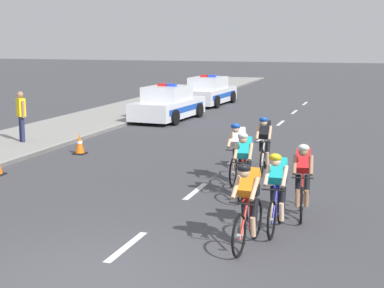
# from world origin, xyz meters

# --- Properties ---
(ground_plane) EXTENTS (160.00, 160.00, 0.00)m
(ground_plane) POSITION_xyz_m (0.00, 0.00, 0.00)
(ground_plane) COLOR #424247
(sidewalk_slab) EXTENTS (3.64, 60.00, 0.12)m
(sidewalk_slab) POSITION_xyz_m (-7.68, 14.00, 0.06)
(sidewalk_slab) COLOR gray
(sidewalk_slab) RESTS_ON ground
(kerb_edge) EXTENTS (0.16, 60.00, 0.13)m
(kerb_edge) POSITION_xyz_m (-5.94, 14.00, 0.07)
(kerb_edge) COLOR #9E9E99
(kerb_edge) RESTS_ON ground
(lane_markings_centre) EXTENTS (0.14, 29.60, 0.01)m
(lane_markings_centre) POSITION_xyz_m (0.00, 11.43, 0.00)
(lane_markings_centre) COLOR white
(lane_markings_centre) RESTS_ON ground
(cyclist_lead) EXTENTS (0.44, 1.72, 1.56)m
(cyclist_lead) POSITION_xyz_m (1.99, 2.00, 0.79)
(cyclist_lead) COLOR black
(cyclist_lead) RESTS_ON ground
(cyclist_second) EXTENTS (0.42, 1.72, 1.56)m
(cyclist_second) POSITION_xyz_m (2.31, 3.03, 0.79)
(cyclist_second) COLOR black
(cyclist_second) RESTS_ON ground
(cyclist_third) EXTENTS (0.45, 1.72, 1.56)m
(cyclist_third) POSITION_xyz_m (2.63, 4.13, 0.79)
(cyclist_third) COLOR black
(cyclist_third) RESTS_ON ground
(cyclist_fourth) EXTENTS (0.44, 1.72, 1.56)m
(cyclist_fourth) POSITION_xyz_m (1.21, 5.18, 0.79)
(cyclist_fourth) COLOR black
(cyclist_fourth) RESTS_ON ground
(cyclist_fifth) EXTENTS (0.42, 1.72, 1.56)m
(cyclist_fifth) POSITION_xyz_m (0.73, 6.56, 0.79)
(cyclist_fifth) COLOR black
(cyclist_fifth) RESTS_ON ground
(cyclist_sixth) EXTENTS (0.44, 1.72, 1.56)m
(cyclist_sixth) POSITION_xyz_m (1.13, 7.90, 0.79)
(cyclist_sixth) COLOR black
(cyclist_sixth) RESTS_ON ground
(police_car_nearest) EXTENTS (2.25, 4.52, 1.59)m
(police_car_nearest) POSITION_xyz_m (-4.81, 16.87, 0.68)
(police_car_nearest) COLOR silver
(police_car_nearest) RESTS_ON ground
(police_car_second) EXTENTS (2.20, 4.50, 1.59)m
(police_car_second) POSITION_xyz_m (-4.81, 23.21, 0.68)
(police_car_second) COLOR silver
(police_car_second) RESTS_ON ground
(traffic_cone_far) EXTENTS (0.36, 0.36, 0.64)m
(traffic_cone_far) POSITION_xyz_m (-4.76, 8.73, 0.31)
(traffic_cone_far) COLOR black
(traffic_cone_far) RESTS_ON ground
(spectator_middle) EXTENTS (0.45, 0.40, 1.68)m
(spectator_middle) POSITION_xyz_m (-7.32, 9.56, 1.08)
(spectator_middle) COLOR #23284C
(spectator_middle) RESTS_ON sidewalk_slab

